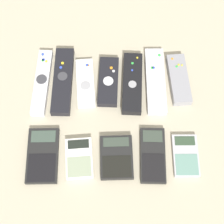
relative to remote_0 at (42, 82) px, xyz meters
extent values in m
plane|color=#B2A88E|center=(0.21, -0.13, -0.01)|extent=(3.00, 3.00, 0.00)
cube|color=silver|center=(0.00, 0.00, 0.00)|extent=(0.05, 0.22, 0.02)
cylinder|color=#38383D|center=(0.00, 0.00, 0.01)|extent=(0.03, 0.03, 0.00)
cylinder|color=blue|center=(0.00, 0.09, 0.01)|extent=(0.01, 0.01, 0.00)
cylinder|color=green|center=(0.00, 0.07, 0.01)|extent=(0.01, 0.01, 0.00)
cylinder|color=blue|center=(0.00, 0.07, 0.01)|extent=(0.01, 0.01, 0.00)
cylinder|color=yellow|center=(0.01, 0.07, 0.01)|extent=(0.01, 0.01, 0.00)
cube|color=black|center=(0.06, 0.00, 0.00)|extent=(0.06, 0.22, 0.02)
cylinder|color=#38383D|center=(0.06, 0.01, 0.01)|extent=(0.03, 0.03, 0.00)
cylinder|color=yellow|center=(0.06, 0.06, 0.01)|extent=(0.01, 0.01, 0.00)
cylinder|color=blue|center=(0.06, 0.04, 0.01)|extent=(0.01, 0.01, 0.00)
cube|color=white|center=(0.13, 0.00, 0.00)|extent=(0.06, 0.16, 0.02)
cylinder|color=#99999E|center=(0.13, -0.02, 0.01)|extent=(0.03, 0.03, 0.00)
cylinder|color=blue|center=(0.13, 0.05, 0.01)|extent=(0.01, 0.01, 0.00)
cylinder|color=orange|center=(0.14, 0.05, 0.01)|extent=(0.01, 0.01, 0.00)
cylinder|color=silver|center=(0.12, 0.03, 0.01)|extent=(0.01, 0.01, 0.00)
cube|color=black|center=(0.20, 0.00, 0.00)|extent=(0.07, 0.16, 0.02)
cylinder|color=silver|center=(0.20, -0.01, 0.01)|extent=(0.03, 0.03, 0.00)
cylinder|color=orange|center=(0.21, 0.04, 0.01)|extent=(0.01, 0.01, 0.00)
cylinder|color=silver|center=(0.21, 0.03, 0.01)|extent=(0.01, 0.01, 0.00)
cube|color=black|center=(0.27, -0.01, 0.00)|extent=(0.07, 0.20, 0.02)
cylinder|color=#99999E|center=(0.27, -0.02, 0.01)|extent=(0.02, 0.02, 0.00)
cylinder|color=blue|center=(0.27, 0.03, 0.01)|extent=(0.01, 0.01, 0.00)
cylinder|color=yellow|center=(0.29, 0.07, 0.01)|extent=(0.01, 0.01, 0.00)
cylinder|color=green|center=(0.27, 0.05, 0.01)|extent=(0.01, 0.01, 0.00)
cube|color=silver|center=(0.34, 0.00, 0.00)|extent=(0.06, 0.22, 0.02)
cylinder|color=silver|center=(0.34, -0.02, 0.01)|extent=(0.02, 0.02, 0.00)
cylinder|color=green|center=(0.33, 0.04, 0.01)|extent=(0.01, 0.01, 0.00)
cylinder|color=green|center=(0.35, 0.08, 0.01)|extent=(0.01, 0.01, 0.00)
cylinder|color=blue|center=(0.33, 0.04, 0.01)|extent=(0.01, 0.01, 0.00)
cube|color=gray|center=(0.41, 0.00, 0.00)|extent=(0.06, 0.16, 0.03)
cylinder|color=yellow|center=(0.42, 0.04, 0.02)|extent=(0.01, 0.01, 0.00)
cylinder|color=orange|center=(0.39, 0.07, 0.02)|extent=(0.01, 0.01, 0.00)
cylinder|color=green|center=(0.40, 0.04, 0.02)|extent=(0.01, 0.01, 0.00)
cylinder|color=yellow|center=(0.41, 0.04, 0.02)|extent=(0.01, 0.01, 0.00)
cube|color=black|center=(0.02, -0.23, 0.00)|extent=(0.08, 0.16, 0.01)
cube|color=#38473D|center=(0.02, -0.17, 0.00)|extent=(0.07, 0.03, 0.00)
cube|color=black|center=(0.02, -0.26, 0.00)|extent=(0.07, 0.08, 0.00)
cube|color=silver|center=(0.11, -0.24, 0.00)|extent=(0.08, 0.12, 0.02)
cube|color=black|center=(0.11, -0.20, 0.01)|extent=(0.06, 0.03, 0.00)
cube|color=gray|center=(0.12, -0.26, 0.01)|extent=(0.07, 0.06, 0.00)
cube|color=black|center=(0.22, -0.23, 0.00)|extent=(0.09, 0.12, 0.02)
cube|color=#333D33|center=(0.22, -0.19, 0.01)|extent=(0.07, 0.03, 0.00)
cube|color=black|center=(0.22, -0.26, 0.01)|extent=(0.08, 0.06, 0.00)
cube|color=black|center=(0.32, -0.23, 0.00)|extent=(0.07, 0.16, 0.01)
cube|color=#333D33|center=(0.32, -0.18, 0.00)|extent=(0.06, 0.04, 0.00)
cube|color=black|center=(0.31, -0.27, 0.00)|extent=(0.06, 0.08, 0.00)
cube|color=#B2B2B7|center=(0.40, -0.23, 0.00)|extent=(0.07, 0.12, 0.01)
cube|color=#2D422D|center=(0.41, -0.19, 0.00)|extent=(0.06, 0.03, 0.00)
cube|color=slate|center=(0.40, -0.26, 0.00)|extent=(0.06, 0.06, 0.00)
camera|label=1|loc=(0.20, -0.54, 0.97)|focal=60.00mm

